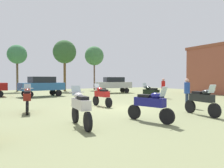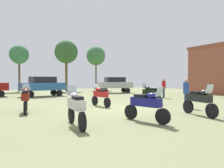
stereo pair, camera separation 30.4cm
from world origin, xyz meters
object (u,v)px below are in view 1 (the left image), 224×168
motorcycle_1 (151,93)px  person_2 (163,87)px  car_4 (114,84)px  tree_3 (17,55)px  motorcycle_7 (27,99)px  car_2 (42,85)px  motorcycle_13 (202,100)px  person_3 (187,91)px  tree_2 (65,52)px  tree_6 (94,56)px  motorcycle_3 (150,104)px  motorcycle_11 (81,107)px  motorcycle_6 (102,95)px

motorcycle_1 → person_2: 4.62m
car_4 → tree_3: bearing=58.1°
motorcycle_7 → car_2: car_2 is taller
motorcycle_7 → motorcycle_13: 8.82m
motorcycle_1 → person_3: person_3 is taller
car_2 → tree_2: (4.92, 9.08, 4.60)m
car_2 → person_3: car_2 is taller
car_4 → person_3: bearing=178.9°
car_2 → car_4: bearing=-92.6°
car_4 → tree_6: (1.09, 8.67, 4.39)m
motorcycle_3 → tree_2: tree_2 is taller
tree_2 → car_2: bearing=-118.4°
motorcycle_3 → car_2: (-1.54, 15.40, 0.45)m
car_2 → person_2: size_ratio=2.52×
motorcycle_1 → tree_2: 19.74m
motorcycle_11 → motorcycle_1: bearing=37.9°
motorcycle_1 → tree_2: bearing=86.1°
motorcycle_6 → car_2: car_2 is taller
motorcycle_1 → tree_6: (4.28, 20.09, 4.84)m
person_2 → tree_6: tree_6 is taller
tree_2 → tree_3: (-6.37, 1.68, -0.55)m
car_2 → motorcycle_1: bearing=-161.0°
motorcycle_11 → motorcycle_13: size_ratio=1.02×
motorcycle_3 → motorcycle_7: motorcycle_7 is taller
tree_6 → car_4: bearing=-97.1°
motorcycle_3 → car_4: car_4 is taller
motorcycle_13 → person_3: person_3 is taller
motorcycle_3 → motorcycle_6: bearing=-111.6°
car_2 → tree_6: tree_6 is taller
motorcycle_11 → tree_2: bearing=78.9°
person_2 → person_3: bearing=-152.0°
person_2 → car_2: bearing=110.3°
motorcycle_6 → motorcycle_3: bearing=-102.3°
motorcycle_6 → person_3: bearing=-42.8°
car_4 → person_3: size_ratio=2.53×
motorcycle_3 → tree_2: size_ratio=0.29×
tree_6 → car_2: bearing=-135.2°
car_4 → person_3: (-2.75, -14.40, -0.12)m
motorcycle_7 → tree_3: (1.16, 21.21, 4.48)m
motorcycle_6 → car_2: bearing=93.0°
person_3 → motorcycle_6: bearing=-60.2°
motorcycle_3 → tree_2: 25.22m
tree_3 → tree_6: tree_6 is taller
motorcycle_13 → tree_3: size_ratio=0.34×
motorcycle_1 → tree_3: 22.46m
motorcycle_1 → tree_6: 21.10m
tree_2 → motorcycle_13: bearing=-90.5°
motorcycle_11 → car_4: size_ratio=0.50×
person_3 → tree_2: (-1.42, 22.05, 4.71)m
motorcycle_7 → tree_6: 24.67m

